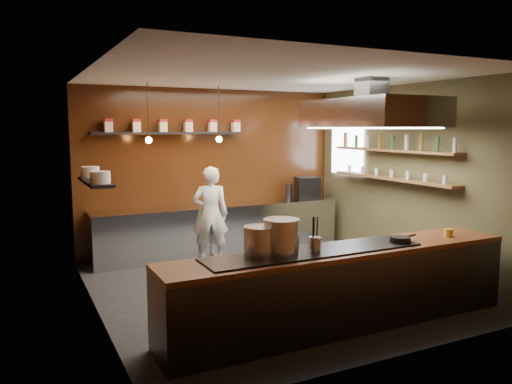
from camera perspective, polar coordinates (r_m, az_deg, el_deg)
floor at (r=7.39m, az=2.41°, el=-10.74°), size 5.00×5.00×0.00m
back_wall at (r=9.33m, az=-4.91°, el=2.45°), size 5.00×0.00×5.00m
left_wall at (r=6.27m, az=-17.99°, el=-0.28°), size 0.00×5.00×5.00m
right_wall at (r=8.55m, az=17.36°, el=1.69°), size 0.00×5.00×5.00m
ceiling at (r=7.06m, az=2.55°, el=13.09°), size 5.00×5.00×0.00m
window_pane at (r=9.79m, az=10.36°, el=4.94°), size 0.00×1.00×1.00m
prep_counter at (r=9.17m, az=-4.08°, el=-4.25°), size 4.60×0.65×0.90m
pass_counter at (r=5.96m, az=9.92°, el=-10.63°), size 4.40×0.72×0.94m
tin_shelf at (r=8.87m, az=-10.08°, el=6.64°), size 2.60×0.26×0.04m
plate_shelf at (r=7.27m, az=-17.90°, el=1.13°), size 0.30×1.40×0.04m
bottle_shelf_upper at (r=8.63m, az=15.32°, el=4.62°), size 0.26×2.80×0.04m
bottle_shelf_lower at (r=8.66m, az=15.22°, el=1.51°), size 0.26×2.80×0.04m
extractor_hood at (r=7.42m, az=13.00°, el=8.80°), size 1.20×2.00×0.72m
pendant_left at (r=8.11m, az=-12.18°, el=6.19°), size 0.10×0.10×0.95m
pendant_right at (r=8.48m, az=-4.25°, el=6.38°), size 0.10×0.10×0.95m
storage_tins at (r=8.92m, az=-9.17°, el=7.51°), size 2.43×0.13×0.22m
plate_stacks at (r=7.26m, az=-17.93°, el=1.91°), size 0.26×1.16×0.16m
bottles at (r=8.63m, az=15.35°, el=5.54°), size 0.06×2.66×0.24m
wine_glasses at (r=8.66m, az=15.24°, el=2.07°), size 0.07×2.37×0.13m
stockpot_large at (r=5.40m, az=2.93°, el=-5.09°), size 0.48×0.48×0.38m
stockpot_small at (r=5.34m, az=0.37°, el=-5.60°), size 0.39×0.39×0.31m
utensil_crock at (r=5.50m, az=6.73°, el=-6.01°), size 0.14×0.14×0.18m
frying_pan at (r=6.22m, az=16.19°, el=-5.22°), size 0.42×0.26×0.06m
butter_jar at (r=6.80m, az=21.15°, el=-4.38°), size 0.14×0.14×0.10m
espresso_machine at (r=9.87m, az=5.87°, el=0.46°), size 0.52×0.51×0.43m
chef at (r=8.58m, az=-5.21°, el=-2.54°), size 0.70×0.57×1.65m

